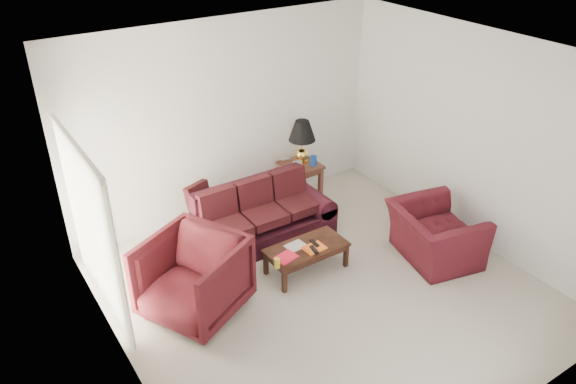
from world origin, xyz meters
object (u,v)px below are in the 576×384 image
object	(u,v)px
armchair_right	(435,234)
end_table	(300,182)
armchair_left	(193,278)
coffee_table	(306,258)
sofa	(262,216)
floor_lamp	(89,218)

from	to	relation	value
armchair_right	end_table	bearing A→B (deg)	27.54
armchair_left	coffee_table	world-z (taller)	armchair_left
sofa	armchair_left	bearing A→B (deg)	-154.49
floor_lamp	armchair_left	bearing A→B (deg)	-66.88
armchair_left	armchair_right	world-z (taller)	armchair_left
end_table	armchair_left	xyz separation A→B (m)	(-2.60, -1.56, 0.18)
sofa	floor_lamp	size ratio (longest dim) A/B	1.47
floor_lamp	end_table	bearing A→B (deg)	-1.55
sofa	floor_lamp	xyz separation A→B (m)	(-2.16, 0.79, 0.28)
armchair_right	coffee_table	distance (m)	1.79
floor_lamp	sofa	bearing A→B (deg)	-20.23
end_table	armchair_right	bearing A→B (deg)	-75.09
floor_lamp	armchair_right	bearing A→B (deg)	-31.81
sofa	floor_lamp	world-z (taller)	floor_lamp
sofa	coffee_table	distance (m)	0.96
end_table	coffee_table	distance (m)	1.92
floor_lamp	armchair_right	distance (m)	4.63
end_table	coffee_table	xyz separation A→B (m)	(-1.01, -1.63, -0.13)
sofa	armchair_right	distance (m)	2.41
coffee_table	armchair_right	bearing A→B (deg)	-9.25
floor_lamp	armchair_right	xyz separation A→B (m)	(3.93, -2.44, -0.33)
end_table	floor_lamp	size ratio (longest dim) A/B	0.45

